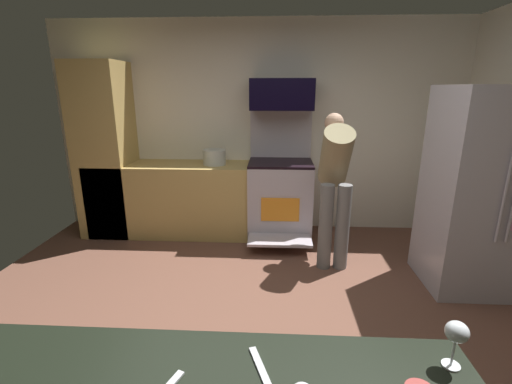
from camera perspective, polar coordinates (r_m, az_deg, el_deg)
name	(u,v)px	position (r m, az deg, el deg)	size (l,w,h in m)	color
ground_plane	(248,338)	(2.89, -1.32, -22.36)	(5.20, 4.80, 0.02)	brown
wall_back	(261,128)	(4.62, 0.82, 10.15)	(5.20, 0.12, 2.60)	silver
lower_cabinet_run	(189,199)	(4.57, -10.76, -1.12)	(2.40, 0.60, 0.90)	tan
cabinet_column	(106,151)	(4.77, -22.95, 6.03)	(0.60, 0.60, 2.10)	tan
oven_range	(280,196)	(4.41, 3.85, -0.65)	(0.76, 0.97, 1.55)	#BAB1BB
microwave	(282,94)	(4.31, 4.16, 15.34)	(0.74, 0.38, 0.36)	black
refrigerator	(481,191)	(3.76, 32.42, 0.10)	(0.83, 0.76, 1.83)	#B7B3BF
person_cook	(335,179)	(3.67, 12.53, 2.05)	(0.31, 0.61, 1.55)	slate
wine_glass_far	(457,334)	(1.41, 29.47, -19.20)	(0.08, 0.08, 0.17)	silver
knife_chef	(263,373)	(1.30, 1.10, -27.02)	(0.24, 0.02, 0.01)	#B7BABF
stock_pot	(214,157)	(4.37, -6.67, 5.57)	(0.28, 0.28, 0.18)	beige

